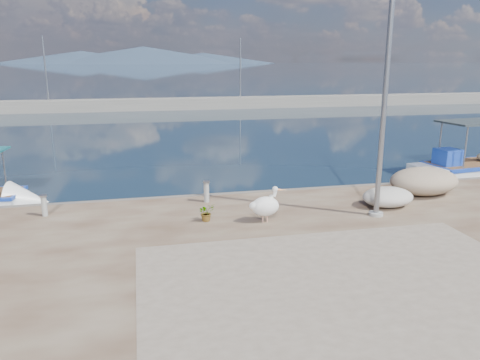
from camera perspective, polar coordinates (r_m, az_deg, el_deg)
The scene contains 12 objects.
ground at distance 12.72m, azimuth 3.74°, elevation -9.90°, with size 1400.00×1400.00×0.00m, color #162635.
quay_patch at distance 10.33m, azimuth 14.04°, elevation -13.32°, with size 9.00×7.00×0.01m, color gray.
breakwater at distance 51.43m, azimuth -8.82°, elevation 9.15°, with size 120.00×2.20×7.50m.
mountains at distance 661.17m, azimuth -12.14°, elevation 14.56°, with size 370.00×280.00×22.00m.
boat_right at distance 24.36m, azimuth 26.35°, elevation 1.09°, with size 6.36×2.76×2.96m.
pelican at distance 13.98m, azimuth 3.16°, elevation -3.14°, with size 1.13×0.54×1.10m.
lamp_post at distance 14.66m, azimuth 17.09°, elevation 8.19°, with size 0.44×0.96×7.00m.
bollard_near at distance 16.01m, azimuth -4.11°, elevation -1.30°, with size 0.24×0.24×0.74m.
bollard_far at distance 15.78m, azimuth -22.78°, elevation -2.78°, with size 0.22×0.22×0.68m.
potted_plant at distance 14.18m, azimuth -4.12°, elevation -3.95°, with size 0.48×0.42×0.54m, color #33722D.
net_pile_d at distance 16.27m, azimuth 17.57°, elevation -1.99°, with size 1.72×1.29×0.64m, color beige.
net_pile_c at distance 18.10m, azimuth 21.51°, elevation -0.12°, with size 2.52×1.80×0.99m, color #C3AA91.
Camera 1 is at (-3.28, -11.11, 5.25)m, focal length 35.00 mm.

